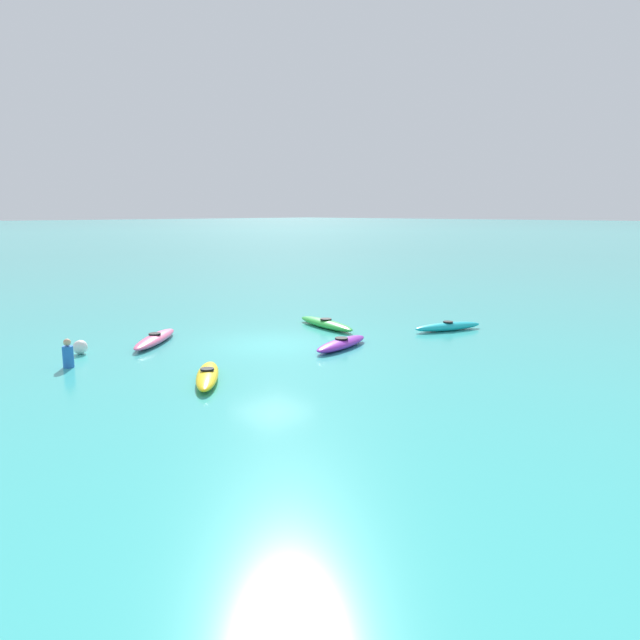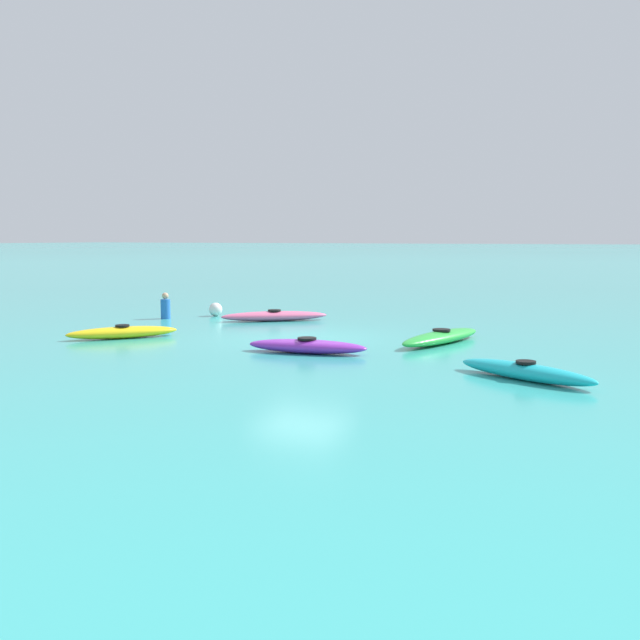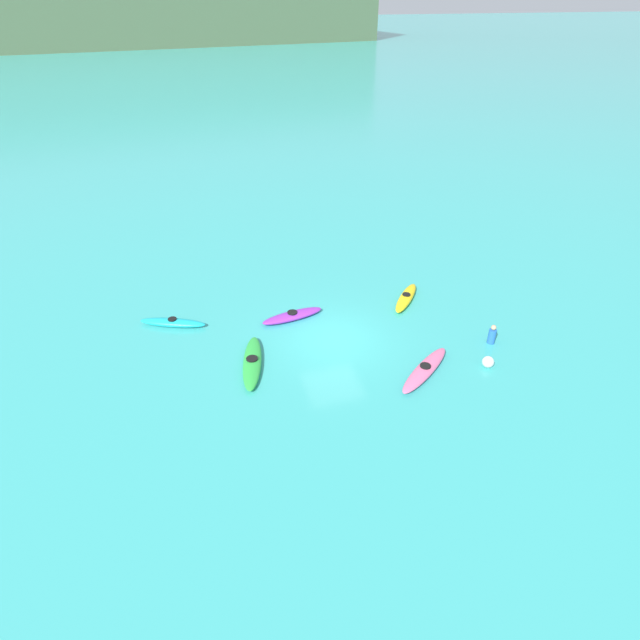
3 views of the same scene
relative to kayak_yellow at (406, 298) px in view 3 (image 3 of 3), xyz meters
The scene contains 8 objects.
ground_plane 4.87m from the kayak_yellow, 153.03° to the right, with size 600.00×600.00×0.00m, color #38ADA8.
kayak_yellow is the anchor object (origin of this frame).
kayak_cyan 10.87m from the kayak_yellow, behind, with size 2.97×1.70×0.37m.
kayak_purple 5.61m from the kayak_yellow, behind, with size 2.98×1.23×0.37m.
kayak_pink 5.59m from the kayak_yellow, 106.51° to the right, with size 3.14×2.68×0.37m.
kayak_green 8.52m from the kayak_yellow, 159.09° to the right, with size 1.47×3.60×0.37m.
buoy_white 5.77m from the kayak_yellow, 80.26° to the right, with size 0.47×0.47×0.47m, color white.
person_near_shore 4.71m from the kayak_yellow, 64.82° to the right, with size 0.45×0.45×0.88m.
Camera 3 is at (-5.65, -17.55, 12.70)m, focal length 29.45 mm.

